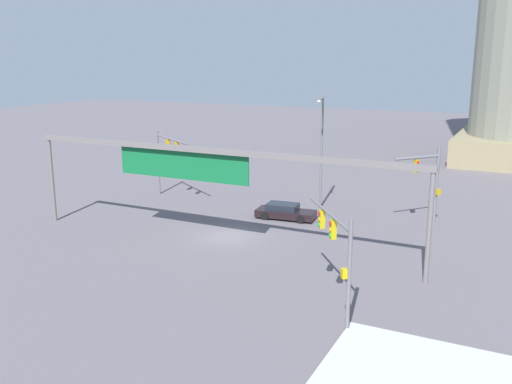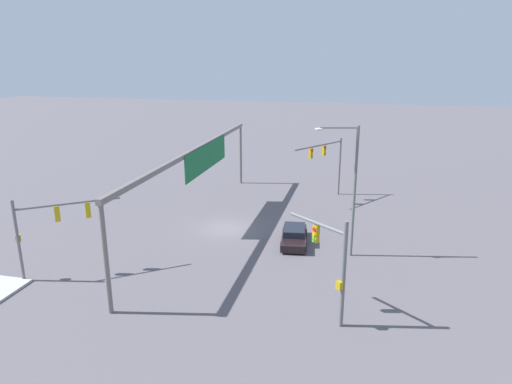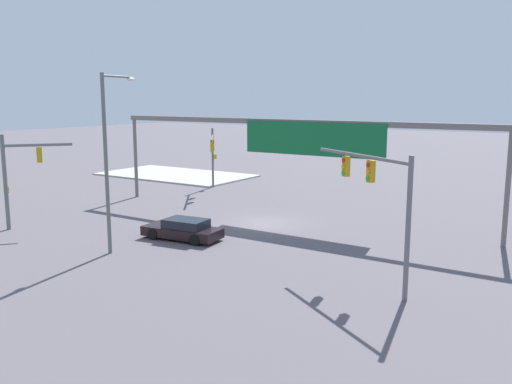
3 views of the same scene
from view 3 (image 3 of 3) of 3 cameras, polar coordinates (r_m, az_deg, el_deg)
The scene contains 8 objects.
ground_plane at distance 35.60m, azimuth 0.86°, elevation -3.30°, with size 214.26×214.26×0.00m, color #5B555C.
sidewalk_corner at distance 58.01m, azimuth -8.39°, elevation 1.79°, with size 15.74×8.75×0.15m, color #B0B1AD.
traffic_signal_near_corner at distance 23.73m, azimuth 12.70°, elevation 0.28°, with size 5.89×3.95×5.89m.
traffic_signal_opposite_side at distance 47.90m, azimuth -4.57°, elevation 4.49°, with size 3.96×5.43×5.37m.
traffic_signal_cross_street at distance 36.65m, azimuth -23.65°, elevation 2.06°, with size 3.00×3.31×5.89m.
streetlamp_curved_arm at distance 29.21m, azimuth -15.09°, elevation 4.21°, with size 0.92×2.95×9.33m.
overhead_sign_gantry at distance 36.49m, azimuth 3.74°, elevation 6.01°, with size 28.43×0.43×6.66m.
sedan_car_approaching at distance 31.82m, azimuth -7.62°, elevation -3.91°, with size 4.79×2.32×1.21m.
Camera 3 is at (-18.53, 29.30, 8.09)m, focal length 38.29 mm.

